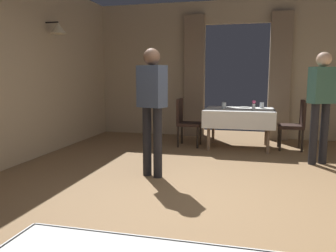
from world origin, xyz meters
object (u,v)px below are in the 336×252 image
glass_mid_d (224,105)px  person_diner_standing_aside (321,99)px  chair_mid_right (296,122)px  flower_vase_mid (254,105)px  chair_mid_left (185,120)px  plate_mid_b (245,107)px  dining_table_mid (239,114)px  person_waiter_by_doorway (152,102)px  glass_mid_c (262,105)px

glass_mid_d → person_diner_standing_aside: person_diner_standing_aside is taller
glass_mid_d → person_diner_standing_aside: size_ratio=0.07×
chair_mid_right → flower_vase_mid: bearing=-160.0°
chair_mid_left → plate_mid_b: (1.12, 0.39, 0.24)m
dining_table_mid → person_waiter_by_doorway: size_ratio=0.75×
chair_mid_left → chair_mid_right: same height
plate_mid_b → person_waiter_by_doorway: (-1.16, -2.53, 0.27)m
person_waiter_by_doorway → person_diner_standing_aside: same height
glass_mid_c → person_waiter_by_doorway: 2.88m
chair_mid_left → person_waiter_by_doorway: (-0.05, -2.13, 0.51)m
chair_mid_right → flower_vase_mid: 0.88m
dining_table_mid → chair_mid_left: (-1.03, -0.03, -0.13)m
flower_vase_mid → person_diner_standing_aside: size_ratio=0.11×
plate_mid_b → glass_mid_c: size_ratio=1.86×
plate_mid_b → glass_mid_d: glass_mid_d is taller
glass_mid_d → person_diner_standing_aside: bearing=-31.9°
dining_table_mid → person_waiter_by_doorway: person_waiter_by_doorway is taller
chair_mid_right → glass_mid_d: (-1.32, -0.05, 0.29)m
dining_table_mid → flower_vase_mid: bearing=-35.2°
glass_mid_c → person_waiter_by_doorway: bearing=-121.3°
glass_mid_d → person_waiter_by_doorway: (-0.78, -2.20, 0.21)m
person_waiter_by_doorway → chair_mid_right: bearing=47.0°
dining_table_mid → person_waiter_by_doorway: 2.44m
glass_mid_c → person_waiter_by_doorway: person_waiter_by_doorway is taller
flower_vase_mid → plate_mid_b: size_ratio=0.90×
glass_mid_c → glass_mid_d: bearing=-160.4°
plate_mid_b → glass_mid_c: (0.33, -0.08, 0.05)m
chair_mid_right → flower_vase_mid: (-0.76, -0.28, 0.33)m
flower_vase_mid → person_waiter_by_doorway: (-1.34, -1.98, 0.17)m
plate_mid_b → person_waiter_by_doorway: person_waiter_by_doorway is taller
plate_mid_b → person_waiter_by_doorway: size_ratio=0.12×
chair_mid_left → chair_mid_right: bearing=3.4°
chair_mid_right → glass_mid_d: 1.35m
chair_mid_left → plate_mid_b: size_ratio=4.52×
plate_mid_b → glass_mid_c: 0.34m
glass_mid_c → chair_mid_right: bearing=-18.0°
plate_mid_b → dining_table_mid: bearing=-103.9°
flower_vase_mid → glass_mid_d: 0.60m
glass_mid_d → dining_table_mid: bearing=-7.7°
plate_mid_b → glass_mid_d: size_ratio=1.73×
chair_mid_right → person_waiter_by_doorway: person_waiter_by_doorway is taller
chair_mid_left → person_waiter_by_doorway: person_waiter_by_doorway is taller
flower_vase_mid → person_waiter_by_doorway: person_waiter_by_doorway is taller
chair_mid_right → plate_mid_b: bearing=163.7°
plate_mid_b → chair_mid_left: bearing=-160.6°
plate_mid_b → person_diner_standing_aside: person_diner_standing_aside is taller
glass_mid_c → person_waiter_by_doorway: (-1.49, -2.45, 0.22)m
glass_mid_c → glass_mid_d: glass_mid_d is taller
chair_mid_left → flower_vase_mid: 1.34m
person_diner_standing_aside → person_waiter_by_doorway: bearing=-151.8°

